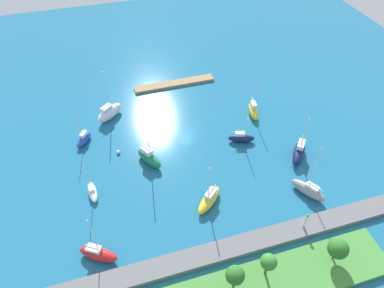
{
  "coord_description": "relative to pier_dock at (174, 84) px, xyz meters",
  "views": [
    {
      "loc": [
        15.62,
        56.84,
        55.02
      ],
      "look_at": [
        0.0,
        5.01,
        1.5
      ],
      "focal_mm": 32.38,
      "sensor_mm": 36.0,
      "label": 1
    }
  ],
  "objects": [
    {
      "name": "water",
      "position": [
        2.51,
        19.91,
        -0.36
      ],
      "size": [
        160.0,
        160.0,
        0.0
      ],
      "primitive_type": "plane",
      "color": "#1E668C",
      "rests_on": "ground"
    },
    {
      "name": "pier_dock",
      "position": [
        0.0,
        0.0,
        0.0
      ],
      "size": [
        21.89,
        2.79,
        0.73
      ],
      "primitive_type": "cube",
      "color": "#997A56",
      "rests_on": "ground"
    },
    {
      "name": "breakwater",
      "position": [
        2.51,
        50.32,
        0.16
      ],
      "size": [
        65.52,
        3.73,
        1.04
      ],
      "primitive_type": "cube",
      "color": "slate",
      "rests_on": "ground"
    },
    {
      "name": "harbor_beacon",
      "position": [
        -10.67,
        50.32,
        2.83
      ],
      "size": [
        0.56,
        0.56,
        3.73
      ],
      "color": "silver",
      "rests_on": "breakwater"
    },
    {
      "name": "park_tree_west",
      "position": [
        5.32,
        56.63,
        4.29
      ],
      "size": [
        2.98,
        2.98,
        5.19
      ],
      "color": "brown",
      "rests_on": "shoreline_park"
    },
    {
      "name": "park_tree_mideast",
      "position": [
        -0.36,
        56.23,
        4.42
      ],
      "size": [
        2.64,
        2.64,
        5.18
      ],
      "color": "brown",
      "rests_on": "shoreline_park"
    },
    {
      "name": "park_tree_east",
      "position": [
        -12.24,
        57.13,
        3.82
      ],
      "size": [
        3.36,
        3.36,
        4.89
      ],
      "color": "brown",
      "rests_on": "shoreline_park"
    },
    {
      "name": "sailboat_yellow_along_channel",
      "position": [
        3.64,
        39.97,
        0.85
      ],
      "size": [
        6.93,
        6.5,
        10.67
      ],
      "rotation": [
        0.0,
        0.0,
        0.73
      ],
      "color": "yellow",
      "rests_on": "water"
    },
    {
      "name": "sailboat_navy_lone_south",
      "position": [
        -18.81,
        33.9,
        1.19
      ],
      "size": [
        6.62,
        7.36,
        11.24
      ],
      "rotation": [
        0.0,
        0.0,
        0.88
      ],
      "color": "#141E4C",
      "rests_on": "water"
    },
    {
      "name": "sailboat_white_off_beacon",
      "position": [
        24.81,
        31.42,
        0.48
      ],
      "size": [
        2.09,
        5.27,
        9.31
      ],
      "rotation": [
        0.0,
        0.0,
        1.66
      ],
      "color": "white",
      "rests_on": "water"
    },
    {
      "name": "sailboat_red_mid_basin",
      "position": [
        25.03,
        45.17,
        0.93
      ],
      "size": [
        6.94,
        5.57,
        11.44
      ],
      "rotation": [
        0.0,
        0.0,
        2.57
      ],
      "color": "red",
      "rests_on": "water"
    },
    {
      "name": "sailboat_green_near_pier",
      "position": [
        12.4,
        26.24,
        1.17
      ],
      "size": [
        5.35,
        7.12,
        12.57
      ],
      "rotation": [
        0.0,
        0.0,
        2.09
      ],
      "color": "#19724C",
      "rests_on": "water"
    },
    {
      "name": "sailboat_blue_inner_mooring",
      "position": [
        25.32,
        15.97,
        0.72
      ],
      "size": [
        4.39,
        5.15,
        9.48
      ],
      "rotation": [
        0.0,
        0.0,
        0.94
      ],
      "color": "#2347B2",
      "rests_on": "water"
    },
    {
      "name": "sailboat_gray_west_end",
      "position": [
        -15.62,
        43.43,
        0.95
      ],
      "size": [
        5.35,
        7.26,
        12.7
      ],
      "rotation": [
        0.0,
        0.0,
        5.23
      ],
      "color": "gray",
      "rests_on": "water"
    },
    {
      "name": "sailboat_yellow_far_north",
      "position": [
        -15.29,
        17.93,
        0.97
      ],
      "size": [
        3.09,
        6.54,
        10.76
      ],
      "rotation": [
        0.0,
        0.0,
        1.37
      ],
      "color": "yellow",
      "rests_on": "water"
    },
    {
      "name": "sailboat_navy_far_south",
      "position": [
        -8.83,
        25.87,
        0.76
      ],
      "size": [
        6.19,
        3.45,
        9.25
      ],
      "rotation": [
        0.0,
        0.0,
        2.83
      ],
      "color": "#141E4C",
      "rests_on": "water"
    },
    {
      "name": "sailboat_white_outer_mooring",
      "position": [
        18.57,
        8.9,
        1.3
      ],
      "size": [
        7.45,
        6.63,
        13.01
      ],
      "rotation": [
        0.0,
        0.0,
        3.82
      ],
      "color": "white",
      "rests_on": "water"
    },
    {
      "name": "mooring_buoy_white",
      "position": [
        18.44,
        21.59,
        0.05
      ],
      "size": [
        0.83,
        0.83,
        0.83
      ],
      "primitive_type": "sphere",
      "color": "white",
      "rests_on": "water"
    }
  ]
}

